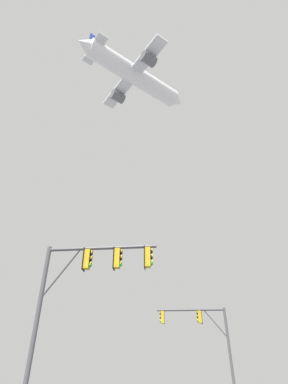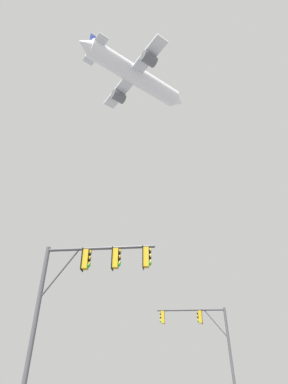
{
  "view_description": "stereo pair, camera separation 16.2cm",
  "coord_description": "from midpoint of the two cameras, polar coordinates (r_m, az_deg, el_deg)",
  "views": [
    {
      "loc": [
        -0.23,
        -5.81,
        1.43
      ],
      "look_at": [
        -1.63,
        17.52,
        16.04
      ],
      "focal_mm": 27.9,
      "sensor_mm": 36.0,
      "label": 1
    },
    {
      "loc": [
        -0.07,
        -5.8,
        1.43
      ],
      "look_at": [
        -1.63,
        17.52,
        16.04
      ],
      "focal_mm": 27.9,
      "sensor_mm": 36.0,
      "label": 2
    }
  ],
  "objects": [
    {
      "name": "signal_pole_near",
      "position": [
        14.1,
        -11.31,
        -16.0
      ],
      "size": [
        5.22,
        0.56,
        6.76
      ],
      "color": "#4C4C51",
      "rests_on": "ground"
    },
    {
      "name": "signal_pole_far",
      "position": [
        25.77,
        10.94,
        -24.36
      ],
      "size": [
        5.43,
        0.47,
        6.2
      ],
      "color": "#4C4C51",
      "rests_on": "ground"
    },
    {
      "name": "airplane",
      "position": [
        64.9,
        -1.87,
        21.36
      ],
      "size": [
        21.38,
        18.5,
        6.88
      ],
      "color": "white"
    }
  ]
}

